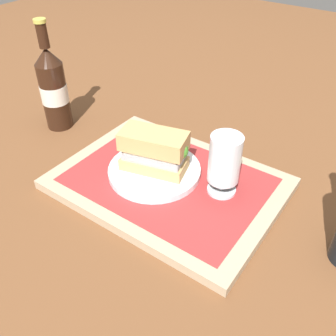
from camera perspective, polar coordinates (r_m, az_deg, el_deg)
ground_plane at (r=0.77m, az=-0.00°, el=-2.93°), size 3.00×3.00×0.00m
tray at (r=0.77m, az=-0.00°, el=-2.36°), size 0.44×0.32×0.02m
placemat at (r=0.76m, az=-0.00°, el=-1.75°), size 0.38×0.27×0.00m
plate at (r=0.77m, az=-1.93°, el=-0.26°), size 0.19×0.19×0.01m
sandwich at (r=0.74m, az=-1.77°, el=2.73°), size 0.14×0.10×0.08m
beer_glass at (r=0.70m, az=8.60°, el=0.81°), size 0.06×0.06×0.12m
second_bottle at (r=0.96m, az=-17.08°, el=11.57°), size 0.07×0.07×0.27m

